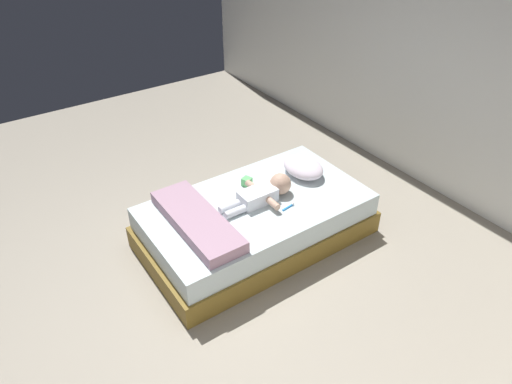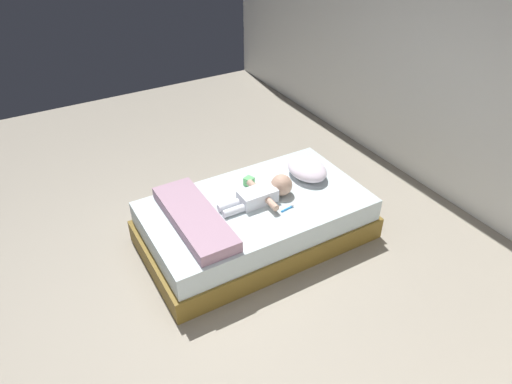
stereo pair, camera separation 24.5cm
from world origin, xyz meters
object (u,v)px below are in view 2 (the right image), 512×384
pillow (307,169)px  toy_block (249,181)px  baby (265,193)px  toothbrush (288,208)px  bed (256,221)px

pillow → toy_block: pillow is taller
baby → toothbrush: 0.24m
baby → toy_block: 0.27m
pillow → toothbrush: bearing=-51.8°
toothbrush → pillow: bearing=128.2°
baby → toothbrush: (0.21, 0.09, -0.06)m
baby → bed: bearing=-98.0°
bed → baby: 0.29m
bed → baby: baby is taller
toothbrush → toy_block: bearing=-167.7°
pillow → baby: baby is taller
toy_block → bed: bearing=-16.4°
bed → toothbrush: bearing=38.4°
bed → toothbrush: toothbrush is taller
baby → toy_block: bearing=-177.5°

